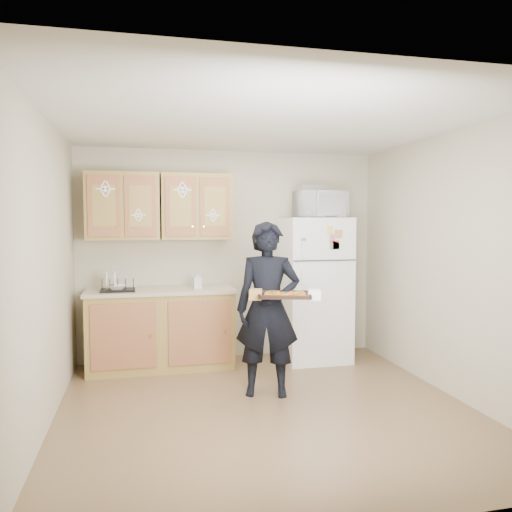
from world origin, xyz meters
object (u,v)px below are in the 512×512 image
(person, at_px, (268,309))
(microwave, at_px, (320,204))
(baking_tray, at_px, (285,296))
(dish_rack, at_px, (118,284))
(refrigerator, at_px, (314,289))

(person, distance_m, microwave, 1.70)
(baking_tray, distance_m, dish_rack, 2.00)
(microwave, height_order, dish_rack, microwave)
(person, bearing_deg, dish_rack, 159.79)
(person, xyz_separation_m, baking_tray, (0.08, -0.29, 0.17))
(refrigerator, distance_m, baking_tray, 1.56)
(baking_tray, distance_m, microwave, 1.76)
(refrigerator, distance_m, dish_rack, 2.26)
(dish_rack, bearing_deg, microwave, -0.58)
(microwave, bearing_deg, person, -136.37)
(microwave, distance_m, dish_rack, 2.48)
(baking_tray, bearing_deg, dish_rack, 154.56)
(person, relative_size, microwave, 2.94)
(refrigerator, relative_size, baking_tray, 3.67)
(refrigerator, distance_m, person, 1.36)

